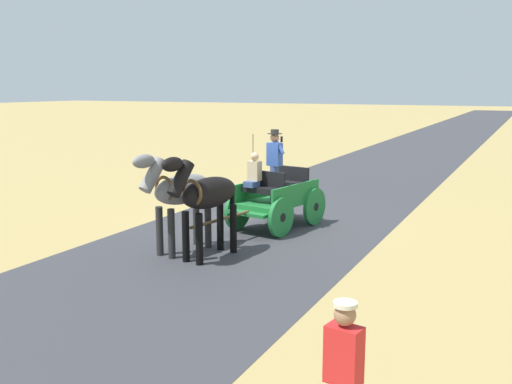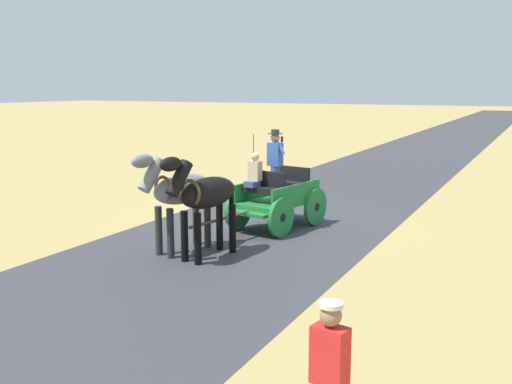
% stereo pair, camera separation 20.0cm
% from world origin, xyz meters
% --- Properties ---
extents(ground_plane, '(200.00, 200.00, 0.00)m').
position_xyz_m(ground_plane, '(0.00, 0.00, 0.00)').
color(ground_plane, tan).
extents(road_surface, '(5.97, 160.00, 0.01)m').
position_xyz_m(road_surface, '(0.00, 0.00, 0.00)').
color(road_surface, '#38383D').
rests_on(road_surface, ground).
extents(horse_drawn_carriage, '(1.82, 4.51, 2.50)m').
position_xyz_m(horse_drawn_carriage, '(-0.23, 0.35, 0.82)').
color(horse_drawn_carriage, '#1E7233').
rests_on(horse_drawn_carriage, ground).
extents(horse_near_side, '(0.82, 2.15, 2.21)m').
position_xyz_m(horse_near_side, '(-0.05, 3.39, 1.32)').
color(horse_near_side, black).
rests_on(horse_near_side, ground).
extents(horse_off_side, '(0.89, 2.15, 2.21)m').
position_xyz_m(horse_off_side, '(0.67, 3.26, 1.32)').
color(horse_off_side, gray).
rests_on(horse_off_side, ground).
extents(pedestrian_walking, '(0.35, 0.25, 1.65)m').
position_xyz_m(pedestrian_walking, '(-4.65, 8.68, 0.89)').
color(pedestrian_walking, '#998466').
rests_on(pedestrian_walking, ground).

